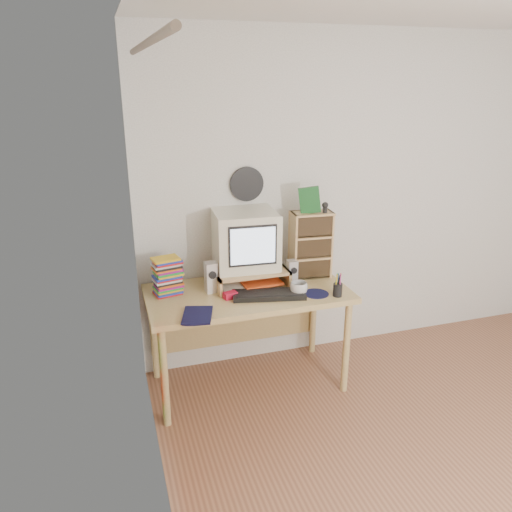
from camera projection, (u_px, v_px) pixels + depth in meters
floor at (496, 488)px, 2.77m from camera, size 3.50×3.50×0.00m
back_wall at (359, 199)px, 3.93m from camera, size 3.50×0.00×3.50m
left_wall at (167, 334)px, 1.86m from camera, size 0.00×3.50×3.50m
curtain at (163, 304)px, 2.34m from camera, size 0.00×2.20×2.20m
wall_disc at (247, 184)px, 3.59m from camera, size 0.25×0.02×0.25m
desk at (245, 305)px, 3.58m from camera, size 1.40×0.70×0.75m
monitor_riser at (250, 273)px, 3.54m from camera, size 0.52×0.30×0.12m
crt_monitor at (246, 240)px, 3.51m from camera, size 0.46×0.46×0.41m
speaker_left at (211, 277)px, 3.43m from camera, size 0.09×0.09×0.22m
speaker_right at (292, 272)px, 3.56m from camera, size 0.07×0.07×0.18m
keyboard at (269, 295)px, 3.37m from camera, size 0.51×0.26×0.03m
dvd_stack at (168, 277)px, 3.39m from camera, size 0.20×0.16×0.25m
cd_rack at (311, 245)px, 3.65m from camera, size 0.31×0.18×0.50m
mug at (299, 289)px, 3.39m from camera, size 0.13×0.13×0.09m
diary at (183, 314)px, 3.09m from camera, size 0.26×0.22×0.04m
mousepad at (316, 294)px, 3.43m from camera, size 0.22×0.22×0.00m
pen_cup at (338, 287)px, 3.38m from camera, size 0.07×0.07×0.13m
papers at (249, 283)px, 3.55m from camera, size 0.33×0.25×0.04m
red_box at (230, 295)px, 3.35m from camera, size 0.10×0.07×0.04m
game_box at (310, 200)px, 3.51m from camera, size 0.15×0.08×0.19m
webcam at (325, 207)px, 3.54m from camera, size 0.05×0.05×0.08m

